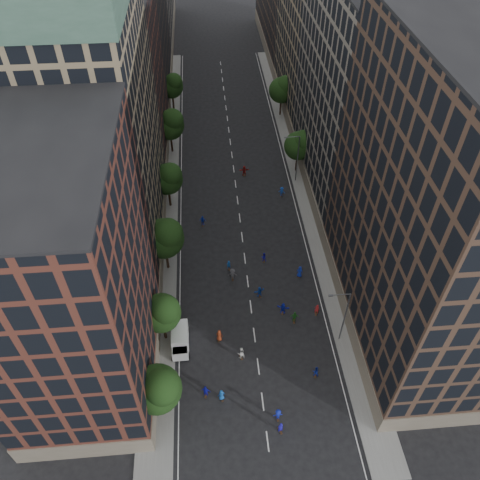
{
  "coord_description": "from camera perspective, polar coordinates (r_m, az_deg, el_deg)",
  "views": [
    {
      "loc": [
        -4.65,
        -20.29,
        50.23
      ],
      "look_at": [
        -0.56,
        28.86,
        2.0
      ],
      "focal_mm": 35.0,
      "sensor_mm": 36.0,
      "label": 1
    }
  ],
  "objects": [
    {
      "name": "skater_6",
      "position": [
        59.6,
        -2.54,
        -11.55
      ],
      "size": [
        1.04,
        0.86,
        1.82
      ],
      "primitive_type": "imported",
      "rotation": [
        0.0,
        0.0,
        2.77
      ],
      "color": "maroon",
      "rests_on": "ground"
    },
    {
      "name": "tree_left_3",
      "position": [
        75.03,
        -8.77,
        7.49
      ],
      "size": [
        5.0,
        5.0,
        8.58
      ],
      "color": "black",
      "rests_on": "ground"
    },
    {
      "name": "skater_9",
      "position": [
        65.7,
        -0.91,
        -4.22
      ],
      "size": [
        1.29,
        0.79,
        1.94
      ],
      "primitive_type": "imported",
      "rotation": [
        0.0,
        0.0,
        3.08
      ],
      "color": "#403F44",
      "rests_on": "ground"
    },
    {
      "name": "sidewalk_left",
      "position": [
        84.64,
        -8.88,
        7.43
      ],
      "size": [
        4.0,
        105.0,
        0.15
      ],
      "primitive_type": "cube",
      "color": "slate",
      "rests_on": "ground"
    },
    {
      "name": "skater_15",
      "position": [
        79.66,
        5.1,
        5.87
      ],
      "size": [
        1.28,
        1.02,
        1.73
      ],
      "primitive_type": "imported",
      "rotation": [
        0.0,
        0.0,
        2.75
      ],
      "color": "#1643B6",
      "rests_on": "ground"
    },
    {
      "name": "bldg_left_c",
      "position": [
        87.45,
        -14.53,
        18.55
      ],
      "size": [
        14.0,
        20.0,
        28.0
      ],
      "primitive_type": "cube",
      "color": "#53291F",
      "rests_on": "ground"
    },
    {
      "name": "bldg_right_b",
      "position": [
        76.35,
        14.44,
        16.79
      ],
      "size": [
        14.0,
        28.0,
        33.0
      ],
      "primitive_type": "cube",
      "color": "#6E665B",
      "rests_on": "ground"
    },
    {
      "name": "skater_1",
      "position": [
        54.13,
        4.96,
        -21.82
      ],
      "size": [
        0.72,
        0.59,
        1.69
      ],
      "primitive_type": "imported",
      "rotation": [
        0.0,
        0.0,
        3.48
      ],
      "color": "#1E16B6",
      "rests_on": "ground"
    },
    {
      "name": "bldg_left_d",
      "position": [
        108.81,
        -13.36,
        24.99
      ],
      "size": [
        14.0,
        28.0,
        32.0
      ],
      "primitive_type": "cube",
      "color": "black",
      "rests_on": "ground"
    },
    {
      "name": "skater_2",
      "position": [
        57.72,
        9.2,
        -15.55
      ],
      "size": [
        0.88,
        0.75,
        1.58
      ],
      "primitive_type": "imported",
      "rotation": [
        0.0,
        0.0,
        2.92
      ],
      "color": "#1327A0",
      "rests_on": "ground"
    },
    {
      "name": "bldg_right_a",
      "position": [
        53.32,
        22.81,
        3.14
      ],
      "size": [
        14.0,
        30.0,
        36.0
      ],
      "primitive_type": "cube",
      "color": "#463125",
      "rests_on": "ground"
    },
    {
      "name": "tree_left_0",
      "position": [
        50.82,
        -9.9,
        -17.41
      ],
      "size": [
        5.2,
        5.2,
        8.83
      ],
      "color": "black",
      "rests_on": "ground"
    },
    {
      "name": "tree_left_1",
      "position": [
        56.59,
        -9.45,
        -8.66
      ],
      "size": [
        4.8,
        4.8,
        8.21
      ],
      "color": "black",
      "rests_on": "ground"
    },
    {
      "name": "streetlamp_far",
      "position": [
        80.74,
        6.9,
        10.09
      ],
      "size": [
        2.64,
        0.22,
        9.06
      ],
      "color": "#595B60",
      "rests_on": "ground"
    },
    {
      "name": "tree_left_4",
      "position": [
        88.22,
        -8.49,
        13.85
      ],
      "size": [
        5.4,
        5.4,
        9.08
      ],
      "color": "black",
      "rests_on": "ground"
    },
    {
      "name": "cargo_van",
      "position": [
        59.21,
        -7.32,
        -11.93
      ],
      "size": [
        2.25,
        4.69,
        2.48
      ],
      "rotation": [
        0.0,
        0.0,
        0.01
      ],
      "color": "silver",
      "rests_on": "ground"
    },
    {
      "name": "skater_8",
      "position": [
        58.14,
        0.12,
        -13.63
      ],
      "size": [
        1.04,
        0.9,
        1.85
      ],
      "primitive_type": "imported",
      "rotation": [
        0.0,
        0.0,
        3.4
      ],
      "color": "silver",
      "rests_on": "ground"
    },
    {
      "name": "skater_12",
      "position": [
        66.59,
        7.29,
        -3.88
      ],
      "size": [
        1.07,
        0.89,
        1.87
      ],
      "primitive_type": "imported",
      "rotation": [
        0.0,
        0.0,
        2.76
      ],
      "color": "#13279C",
      "rests_on": "ground"
    },
    {
      "name": "ground",
      "position": [
        78.61,
        -0.27,
        4.65
      ],
      "size": [
        240.0,
        240.0,
        0.0
      ],
      "primitive_type": "plane",
      "color": "black",
      "rests_on": "ground"
    },
    {
      "name": "bldg_right_c",
      "position": [
        99.82,
        10.15,
        24.62
      ],
      "size": [
        14.0,
        26.0,
        35.0
      ],
      "primitive_type": "cube",
      "color": "#857357",
      "rests_on": "ground"
    },
    {
      "name": "bldg_left_a",
      "position": [
        49.25,
        -20.14,
        -4.92
      ],
      "size": [
        14.0,
        22.0,
        30.0
      ],
      "primitive_type": "cube",
      "color": "#53291F",
      "rests_on": "ground"
    },
    {
      "name": "sidewalk_right",
      "position": [
        85.95,
        7.41,
        8.26
      ],
      "size": [
        4.0,
        105.0,
        0.15
      ],
      "primitive_type": "cube",
      "color": "slate",
      "rests_on": "ground"
    },
    {
      "name": "streetlamp_near",
      "position": [
        57.43,
        12.5,
        -8.86
      ],
      "size": [
        2.64,
        0.22,
        9.06
      ],
      "color": "#595B60",
      "rests_on": "ground"
    },
    {
      "name": "skater_5",
      "position": [
        62.26,
        5.26,
        -8.32
      ],
      "size": [
        1.74,
        1.01,
        1.78
      ],
      "primitive_type": "imported",
      "rotation": [
        0.0,
        0.0,
        2.83
      ],
      "color": "#1625BA",
      "rests_on": "ground"
    },
    {
      "name": "skater_13",
      "position": [
        67.15,
        -1.4,
        -3.07
      ],
      "size": [
        0.67,
        0.55,
        1.58
      ],
      "primitive_type": "imported",
      "rotation": [
        0.0,
        0.0,
        3.48
      ],
      "color": "#154FB0",
      "rests_on": "ground"
    },
    {
      "name": "skater_11",
      "position": [
        63.86,
        2.39,
        -6.34
      ],
      "size": [
        1.64,
        1.02,
        1.69
      ],
      "primitive_type": "imported",
      "rotation": [
        0.0,
        0.0,
        3.5
      ],
      "color": "#13399D",
      "rests_on": "ground"
    },
    {
      "name": "skater_16",
      "position": [
        73.89,
        -4.56,
        2.33
      ],
      "size": [
        1.15,
        0.69,
        1.83
      ],
      "primitive_type": "imported",
      "rotation": [
        0.0,
        0.0,
        2.9
      ],
      "color": "#152FAC",
      "rests_on": "ground"
    },
    {
      "name": "skater_0",
      "position": [
        55.62,
        -2.27,
        -18.36
      ],
      "size": [
        0.9,
        0.69,
        1.64
      ],
      "primitive_type": "imported",
      "rotation": [
        0.0,
        0.0,
        3.37
      ],
      "color": "#1554B2",
      "rests_on": "ground"
    },
    {
      "name": "skater_3",
      "position": [
        54.71,
        4.65,
        -20.47
      ],
      "size": [
        1.11,
        0.67,
        1.67
      ],
      "primitive_type": "imported",
      "rotation": [
        0.0,
        0.0,
        3.19
      ],
      "color": "#1421A4",
      "rests_on": "ground"
    },
    {
      "name": "skater_7",
      "position": [
        62.77,
        9.34,
        -8.36
      ],
      "size": [
        0.72,
        0.59,
        1.71
      ],
      "primitive_type": "imported",
      "rotation": [
        0.0,
        0.0,
        2.82
      ],
      "color": "#AE1D1E",
      "rests_on": "ground"
    },
    {
      "name": "tree_right_a",
      "position": [
        83.0,
        7.29,
        11.48
      ],
      "size": [
        5.0,
        5.0,
        8.39
      ],
      "color": "black",
      "rests_on": "ground"
    },
    {
      "name": "skater_17",
      "position": [
        83.96,
        0.52,
        8.41
      ],
      "size": [
        1.76,
        0.63,
        1.88
      ],
      "primitive_type": "imported",
      "rotation": [
        0.0,
        0.0,
        3.19
      ],
      "color": "maroon",
      "rests_on": "ground"
    },
    {
      "name": "skater_10",
      "position": [
        61.57,
        6.67,
        -9.32
      ],
      "size": [
        1.12,
        0.62,
        1.82
      ],
      "primitive_type": "imported",
      "rotation": [
        0.0,
        0.0,
        2.97
      ],
      "color": "#1C5B1B",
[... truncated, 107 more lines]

